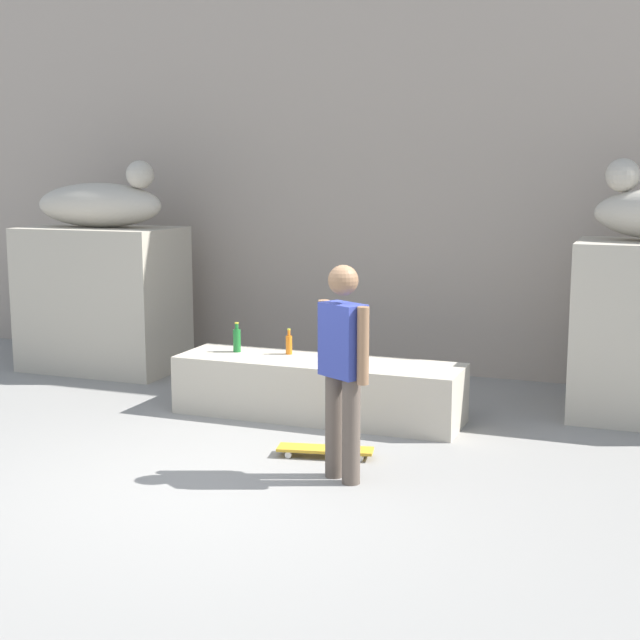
# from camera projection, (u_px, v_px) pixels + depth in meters

# --- Properties ---
(ground_plane) EXTENTS (40.00, 40.00, 0.00)m
(ground_plane) POSITION_uv_depth(u_px,v_px,m) (223.00, 483.00, 6.86)
(ground_plane) COLOR gray
(facade_wall) EXTENTS (11.69, 0.60, 6.29)m
(facade_wall) POSITION_uv_depth(u_px,v_px,m) (396.00, 104.00, 10.58)
(facade_wall) COLOR #A99A8A
(facade_wall) RESTS_ON ground_plane
(pedestal_left) EXTENTS (1.82, 1.10, 1.70)m
(pedestal_left) POSITION_uv_depth(u_px,v_px,m) (103.00, 299.00, 10.72)
(pedestal_left) COLOR #B7AD99
(pedestal_left) RESTS_ON ground_plane
(statue_reclining_left) EXTENTS (1.63, 0.65, 0.78)m
(statue_reclining_left) POSITION_uv_depth(u_px,v_px,m) (102.00, 203.00, 10.53)
(statue_reclining_left) COLOR #BEB4A2
(statue_reclining_left) RESTS_ON pedestal_left
(ledge_block) EXTENTS (2.79, 0.77, 0.57)m
(ledge_block) POSITION_uv_depth(u_px,v_px,m) (318.00, 389.00, 8.68)
(ledge_block) COLOR #B7AD99
(ledge_block) RESTS_ON ground_plane
(skater) EXTENTS (0.48, 0.35, 1.67)m
(skater) POSITION_uv_depth(u_px,v_px,m) (343.00, 363.00, 6.80)
(skater) COLOR brown
(skater) RESTS_ON ground_plane
(skateboard) EXTENTS (0.82, 0.36, 0.08)m
(skateboard) POSITION_uv_depth(u_px,v_px,m) (325.00, 450.00, 7.49)
(skateboard) COLOR gold
(skateboard) RESTS_ON ground_plane
(bottle_orange) EXTENTS (0.06, 0.06, 0.26)m
(bottle_orange) POSITION_uv_depth(u_px,v_px,m) (289.00, 344.00, 8.89)
(bottle_orange) COLOR orange
(bottle_orange) RESTS_ON ledge_block
(bottle_green) EXTENTS (0.08, 0.08, 0.30)m
(bottle_green) POSITION_uv_depth(u_px,v_px,m) (237.00, 340.00, 9.00)
(bottle_green) COLOR #1E722D
(bottle_green) RESTS_ON ledge_block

